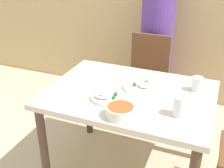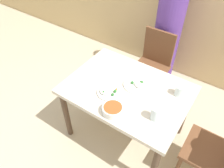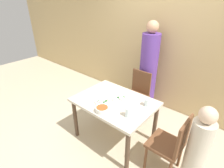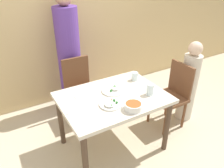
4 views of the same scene
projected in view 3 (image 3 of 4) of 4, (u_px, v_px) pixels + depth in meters
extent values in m
plane|color=beige|center=(114.00, 137.00, 2.89)|extent=(10.00, 10.00, 0.00)
cube|color=tan|center=(164.00, 40.00, 3.22)|extent=(10.00, 0.06, 2.70)
cube|color=beige|center=(115.00, 102.00, 2.57)|extent=(1.15, 0.84, 0.04)
cylinder|color=#4C3828|center=(75.00, 119.00, 2.79)|extent=(0.06, 0.06, 0.68)
cylinder|color=#4C3828|center=(127.00, 152.00, 2.19)|extent=(0.06, 0.06, 0.68)
cylinder|color=#4C3828|center=(106.00, 100.00, 3.28)|extent=(0.06, 0.06, 0.68)
cylinder|color=#4C3828|center=(155.00, 124.00, 2.68)|extent=(0.06, 0.06, 0.68)
cube|color=brown|center=(135.00, 97.00, 3.21)|extent=(0.40, 0.40, 0.04)
cube|color=brown|center=(141.00, 82.00, 3.23)|extent=(0.38, 0.03, 0.44)
cylinder|color=brown|center=(122.00, 108.00, 3.30)|extent=(0.04, 0.04, 0.41)
cylinder|color=brown|center=(137.00, 115.00, 3.11)|extent=(0.04, 0.04, 0.41)
cylinder|color=brown|center=(132.00, 100.00, 3.52)|extent=(0.04, 0.04, 0.41)
cylinder|color=brown|center=(146.00, 107.00, 3.33)|extent=(0.04, 0.04, 0.41)
cube|color=brown|center=(165.00, 144.00, 2.20)|extent=(0.40, 0.40, 0.04)
cube|color=brown|center=(183.00, 137.00, 1.99)|extent=(0.03, 0.38, 0.44)
cylinder|color=brown|center=(157.00, 143.00, 2.51)|extent=(0.04, 0.04, 0.41)
cylinder|color=brown|center=(146.00, 158.00, 2.29)|extent=(0.04, 0.04, 0.41)
cylinder|color=brown|center=(180.00, 155.00, 2.32)|extent=(0.04, 0.04, 0.41)
cylinder|color=#5B3893|center=(148.00, 74.00, 3.33)|extent=(0.33, 0.33, 1.52)
sphere|color=tan|center=(153.00, 27.00, 2.94)|extent=(0.22, 0.22, 0.22)
cylinder|color=beige|center=(195.00, 156.00, 1.97)|extent=(0.23, 0.23, 0.96)
sphere|color=beige|center=(208.00, 115.00, 1.71)|extent=(0.18, 0.18, 0.18)
cylinder|color=white|center=(102.00, 109.00, 2.31)|extent=(0.18, 0.18, 0.07)
cylinder|color=#BC5123|center=(102.00, 107.00, 2.29)|extent=(0.16, 0.16, 0.01)
cylinder|color=white|center=(103.00, 101.00, 2.53)|extent=(0.24, 0.24, 0.02)
ellipsoid|color=white|center=(100.00, 100.00, 2.51)|extent=(0.11, 0.11, 0.03)
sphere|color=#2D702D|center=(99.00, 101.00, 2.49)|extent=(0.03, 0.03, 0.03)
sphere|color=#2D702D|center=(104.00, 102.00, 2.46)|extent=(0.03, 0.03, 0.03)
cone|color=orange|center=(107.00, 100.00, 2.53)|extent=(0.01, 0.01, 0.03)
sphere|color=#2D702D|center=(106.00, 101.00, 2.50)|extent=(0.03, 0.03, 0.03)
cylinder|color=white|center=(121.00, 99.00, 2.58)|extent=(0.26, 0.26, 0.02)
ellipsoid|color=white|center=(122.00, 98.00, 2.55)|extent=(0.09, 0.09, 0.03)
sphere|color=#2D702D|center=(124.00, 97.00, 2.57)|extent=(0.04, 0.04, 0.04)
sphere|color=#2D702D|center=(118.00, 97.00, 2.58)|extent=(0.03, 0.03, 0.03)
cylinder|color=silver|center=(128.00, 112.00, 2.20)|extent=(0.08, 0.08, 0.13)
cylinder|color=silver|center=(147.00, 103.00, 2.42)|extent=(0.08, 0.08, 0.10)
cube|color=white|center=(106.00, 90.00, 2.83)|extent=(0.14, 0.14, 0.01)
cube|color=silver|center=(90.00, 92.00, 2.79)|extent=(0.18, 0.04, 0.01)
cube|color=silver|center=(104.00, 85.00, 3.01)|extent=(0.17, 0.10, 0.01)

